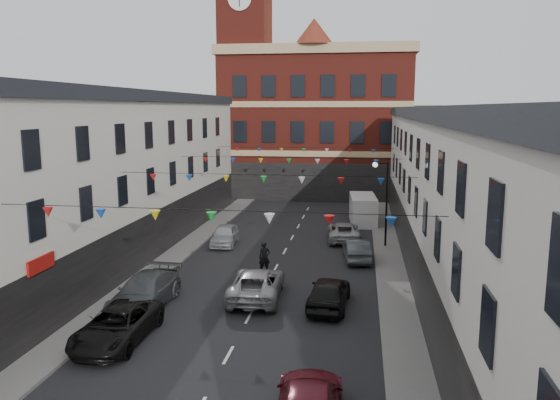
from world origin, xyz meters
The scene contains 18 objects.
ground centered at (0.00, 0.00, 0.00)m, with size 160.00×160.00×0.00m, color black.
pavement_left centered at (-6.90, 2.00, 0.07)m, with size 1.80×64.00×0.15m, color #605E5B.
pavement_right centered at (6.90, 2.00, 0.07)m, with size 1.80×64.00×0.15m, color #605E5B.
terrace_left centered at (-11.78, 1.00, 5.35)m, with size 8.40×56.00×10.70m.
terrace_right centered at (11.78, 1.00, 4.85)m, with size 8.40×56.00×9.70m.
civic_building centered at (0.00, 37.95, 8.14)m, with size 20.60×13.30×18.50m.
clock_tower centered at (-7.50, 35.00, 14.93)m, with size 5.60×5.60×30.00m.
distant_hill centered at (-4.00, 62.00, 5.00)m, with size 40.00×14.00×10.00m, color #2A4721.
street_lamp centered at (6.55, 14.00, 3.90)m, with size 1.10×0.36×6.00m.
car_left_c centered at (-4.84, -3.49, 0.72)m, with size 2.40×5.20×1.45m, color black.
car_left_d centered at (-5.27, 0.52, 0.79)m, with size 2.22×5.46×1.59m, color #414549.
car_left_e centered at (-4.49, 13.21, 0.71)m, with size 1.68×4.18×1.42m, color #9EA1A7.
car_right_d centered at (3.60, 1.80, 0.77)m, with size 1.83×4.55×1.55m, color black.
car_right_e centered at (4.84, 10.51, 0.70)m, with size 1.48×4.23×1.39m, color #424649.
car_right_f centered at (3.85, 15.63, 0.68)m, with size 2.26×4.91×1.36m, color #999C9E.
moving_car centered at (-0.14, 2.63, 0.75)m, with size 2.50×5.42×1.51m, color #9D9FA4.
white_van centered at (5.24, 22.13, 1.17)m, with size 2.03×5.27×2.33m, color silver.
pedestrian centered at (-0.49, 6.91, 0.94)m, with size 0.69×0.45×1.88m, color black.
Camera 1 is at (4.99, -23.64, 9.61)m, focal length 35.00 mm.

